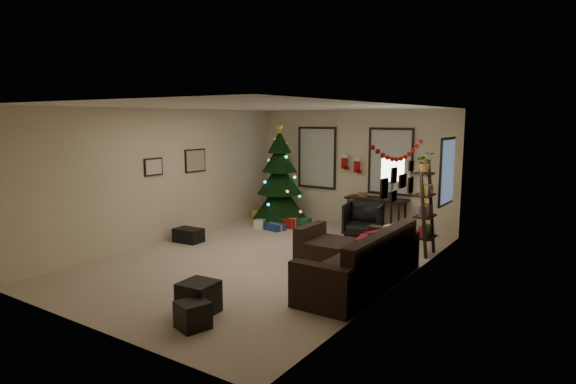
% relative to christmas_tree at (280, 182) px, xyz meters
% --- Properties ---
extents(floor, '(7.00, 7.00, 0.00)m').
position_rel_christmas_tree_xyz_m(floor, '(1.51, -2.66, -1.00)').
color(floor, '#BDA58F').
rests_on(floor, ground).
extents(ceiling, '(7.00, 7.00, 0.00)m').
position_rel_christmas_tree_xyz_m(ceiling, '(1.51, -2.66, 1.70)').
color(ceiling, white).
rests_on(ceiling, floor).
extents(wall_back, '(5.00, 0.00, 5.00)m').
position_rel_christmas_tree_xyz_m(wall_back, '(1.51, 0.84, 0.35)').
color(wall_back, beige).
rests_on(wall_back, floor).
extents(wall_front, '(5.00, 0.00, 5.00)m').
position_rel_christmas_tree_xyz_m(wall_front, '(1.51, -6.16, 0.35)').
color(wall_front, beige).
rests_on(wall_front, floor).
extents(wall_left, '(0.00, 7.00, 7.00)m').
position_rel_christmas_tree_xyz_m(wall_left, '(-0.99, -2.66, 0.35)').
color(wall_left, beige).
rests_on(wall_left, floor).
extents(wall_right, '(0.00, 7.00, 7.00)m').
position_rel_christmas_tree_xyz_m(wall_right, '(4.01, -2.66, 0.35)').
color(wall_right, beige).
rests_on(wall_right, floor).
extents(window_back_left, '(1.05, 0.06, 1.50)m').
position_rel_christmas_tree_xyz_m(window_back_left, '(0.56, 0.81, 0.55)').
color(window_back_left, '#728CB2').
rests_on(window_back_left, wall_back).
extents(window_back_right, '(1.05, 0.06, 1.50)m').
position_rel_christmas_tree_xyz_m(window_back_right, '(2.46, 0.81, 0.55)').
color(window_back_right, '#728CB2').
rests_on(window_back_right, wall_back).
extents(window_right_wall, '(0.06, 0.90, 1.30)m').
position_rel_christmas_tree_xyz_m(window_right_wall, '(3.98, -0.11, 0.50)').
color(window_right_wall, '#728CB2').
rests_on(window_right_wall, wall_right).
extents(christmas_tree, '(1.30, 1.30, 2.42)m').
position_rel_christmas_tree_xyz_m(christmas_tree, '(0.00, 0.00, 0.00)').
color(christmas_tree, black).
rests_on(christmas_tree, floor).
extents(presents, '(1.50, 1.01, 0.28)m').
position_rel_christmas_tree_xyz_m(presents, '(0.19, -0.36, -0.90)').
color(presents, '#14591E').
rests_on(presents, floor).
extents(sofa, '(1.86, 2.71, 0.86)m').
position_rel_christmas_tree_xyz_m(sofa, '(3.35, -2.78, -0.72)').
color(sofa, black).
rests_on(sofa, floor).
extents(pillow_red_a, '(0.21, 0.44, 0.43)m').
position_rel_christmas_tree_xyz_m(pillow_red_a, '(3.72, -3.35, -0.36)').
color(pillow_red_a, maroon).
rests_on(pillow_red_a, sofa).
extents(pillow_red_b, '(0.25, 0.41, 0.40)m').
position_rel_christmas_tree_xyz_m(pillow_red_b, '(3.72, -2.84, -0.36)').
color(pillow_red_b, maroon).
rests_on(pillow_red_b, sofa).
extents(pillow_cream, '(0.21, 0.39, 0.37)m').
position_rel_christmas_tree_xyz_m(pillow_cream, '(3.72, -2.19, -0.37)').
color(pillow_cream, '#BFB69B').
rests_on(pillow_cream, sofa).
extents(ottoman_near, '(0.47, 0.47, 0.42)m').
position_rel_christmas_tree_xyz_m(ottoman_near, '(2.25, -5.11, -0.79)').
color(ottoman_near, black).
rests_on(ottoman_near, floor).
extents(ottoman_far, '(0.44, 0.44, 0.33)m').
position_rel_christmas_tree_xyz_m(ottoman_far, '(2.51, -5.48, -0.84)').
color(ottoman_far, black).
rests_on(ottoman_far, floor).
extents(desk, '(1.37, 0.49, 0.74)m').
position_rel_christmas_tree_xyz_m(desk, '(2.25, 0.56, -0.35)').
color(desk, black).
rests_on(desk, floor).
extents(desk_chair, '(0.84, 0.81, 0.73)m').
position_rel_christmas_tree_xyz_m(desk_chair, '(2.24, -0.09, -0.64)').
color(desk_chair, black).
rests_on(desk_chair, floor).
extents(bookshelf, '(0.30, 0.51, 1.74)m').
position_rel_christmas_tree_xyz_m(bookshelf, '(3.81, -0.80, -0.16)').
color(bookshelf, black).
rests_on(bookshelf, floor).
extents(potted_plant, '(0.53, 0.52, 0.45)m').
position_rel_christmas_tree_xyz_m(potted_plant, '(3.81, -0.99, 0.79)').
color(potted_plant, '#4C4C4C').
rests_on(potted_plant, bookshelf).
extents(floor_lamp, '(0.38, 0.38, 1.82)m').
position_rel_christmas_tree_xyz_m(floor_lamp, '(3.46, -1.61, 0.52)').
color(floor_lamp, black).
rests_on(floor_lamp, floor).
extents(art_map, '(0.04, 0.60, 0.50)m').
position_rel_christmas_tree_xyz_m(art_map, '(-0.97, -1.83, 0.59)').
color(art_map, black).
rests_on(art_map, wall_left).
extents(art_abstract, '(0.04, 0.45, 0.35)m').
position_rel_christmas_tree_xyz_m(art_abstract, '(-0.97, -2.99, 0.55)').
color(art_abstract, black).
rests_on(art_abstract, wall_left).
extents(gallery, '(0.03, 1.25, 0.54)m').
position_rel_christmas_tree_xyz_m(gallery, '(3.99, -2.73, 0.57)').
color(gallery, black).
rests_on(gallery, wall_right).
extents(garland, '(0.08, 1.90, 0.30)m').
position_rel_christmas_tree_xyz_m(garland, '(3.96, -2.67, 1.03)').
color(garland, '#A5140C').
rests_on(garland, wall_right).
extents(stocking_left, '(0.20, 0.05, 0.36)m').
position_rel_christmas_tree_xyz_m(stocking_left, '(1.37, 0.70, 0.50)').
color(stocking_left, '#990F0C').
rests_on(stocking_left, wall_back).
extents(stocking_right, '(0.20, 0.05, 0.36)m').
position_rel_christmas_tree_xyz_m(stocking_right, '(1.70, 0.69, 0.44)').
color(stocking_right, '#990F0C').
rests_on(stocking_right, wall_back).
extents(storage_bin, '(0.58, 0.40, 0.28)m').
position_rel_christmas_tree_xyz_m(storage_bin, '(-0.50, -2.55, -0.86)').
color(storage_bin, black).
rests_on(storage_bin, floor).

